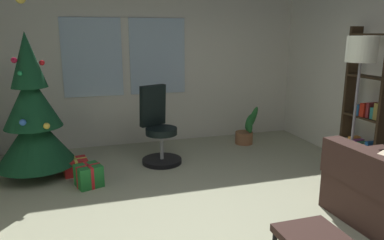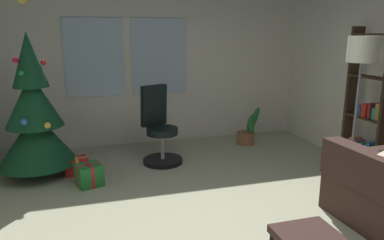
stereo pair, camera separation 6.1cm
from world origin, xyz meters
TOP-DOWN VIEW (x-y plane):
  - wall_back_with_windows at (-0.02, 3.17)m, footprint 5.11×0.12m
  - footstool at (0.45, -0.70)m, footprint 0.45×0.39m
  - holiday_tree at (-1.69, 2.07)m, footprint 0.97×0.97m
  - gift_box_red at (-1.23, 1.99)m, footprint 0.33×0.31m
  - gift_box_green at (-1.07, 1.55)m, footprint 0.36×0.35m
  - office_chair at (-0.08, 2.12)m, footprint 0.56×0.59m
  - bookshelf at (2.34, 0.91)m, footprint 0.18×0.64m
  - floor_lamp at (1.85, 0.56)m, footprint 0.32×0.32m
  - potted_plant at (1.51, 2.58)m, footprint 0.44×0.34m

SIDE VIEW (x-z plane):
  - gift_box_red at x=-1.23m, z-range 0.00..0.21m
  - gift_box_green at x=-1.07m, z-range 0.00..0.26m
  - potted_plant at x=1.51m, z-range -0.11..0.52m
  - footstool at x=0.45m, z-range 0.14..0.53m
  - office_chair at x=-0.08m, z-range -0.12..0.98m
  - holiday_tree at x=-1.69m, z-range -0.37..1.89m
  - bookshelf at x=2.34m, z-range -0.11..1.77m
  - wall_back_with_windows at x=-0.02m, z-range 0.01..2.61m
  - floor_lamp at x=1.85m, z-range 0.59..2.37m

